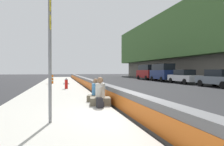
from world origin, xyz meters
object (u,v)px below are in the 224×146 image
object	(u,v)px
construction_barrel	(51,79)
parked_car_fourth	(184,77)
route_sign_post	(50,49)
seated_person_middle	(96,94)
backpack	(100,103)
parked_car_midline	(163,72)
parked_car_third	(219,78)
fire_hydrant	(66,83)
parked_car_far	(147,72)
seated_person_foreground	(100,96)

from	to	relation	value
construction_barrel	parked_car_fourth	bearing A→B (deg)	-96.72
route_sign_post	seated_person_middle	bearing A→B (deg)	-27.38
backpack	parked_car_midline	bearing A→B (deg)	-34.11
seated_person_middle	parked_car_third	size ratio (longest dim) A/B	0.24
parked_car_third	construction_barrel	bearing A→B (deg)	64.78
seated_person_middle	parked_car_third	distance (m)	14.48
seated_person_middle	parked_car_third	bearing A→B (deg)	-63.27
route_sign_post	fire_hydrant	world-z (taller)	route_sign_post
seated_person_middle	parked_car_far	distance (m)	26.45
parked_car_fourth	parked_car_midline	distance (m)	5.45
seated_person_middle	parked_car_far	size ratio (longest dim) A/B	0.21
route_sign_post	backpack	world-z (taller)	route_sign_post
seated_person_middle	parked_car_midline	size ratio (longest dim) A/B	0.21
fire_hydrant	parked_car_fourth	distance (m)	14.92
route_sign_post	fire_hydrant	bearing A→B (deg)	-3.81
backpack	parked_car_midline	world-z (taller)	parked_car_midline
parked_car_third	parked_car_far	distance (m)	16.53
fire_hydrant	seated_person_middle	size ratio (longest dim) A/B	0.81
seated_person_middle	backpack	bearing A→B (deg)	175.55
seated_person_foreground	parked_car_third	bearing A→B (deg)	-59.40
seated_person_middle	construction_barrel	xyz separation A→B (m)	(13.87, 2.69, 0.14)
parked_car_third	parked_car_midline	world-z (taller)	parked_car_midline
seated_person_foreground	parked_car_fourth	size ratio (longest dim) A/B	0.26
fire_hydrant	construction_barrel	xyz separation A→B (m)	(6.79, 1.49, 0.03)
parked_car_fourth	parked_car_midline	bearing A→B (deg)	-0.62
seated_person_foreground	construction_barrel	distance (m)	15.25
backpack	construction_barrel	world-z (taller)	construction_barrel
route_sign_post	parked_car_fourth	xyz separation A→B (m)	(15.75, -14.78, -1.35)
route_sign_post	parked_car_far	xyz separation A→B (m)	(26.75, -14.88, -0.86)
parked_car_fourth	backpack	bearing A→B (deg)	136.81
route_sign_post	seated_person_foreground	world-z (taller)	route_sign_post
parked_car_third	parked_car_midline	size ratio (longest dim) A/B	0.88
route_sign_post	seated_person_foreground	bearing A→B (deg)	-36.78
parked_car_far	seated_person_foreground	bearing A→B (deg)	151.81
parked_car_fourth	fire_hydrant	bearing A→B (deg)	109.41
fire_hydrant	seated_person_foreground	bearing A→B (deg)	-171.64
construction_barrel	parked_car_third	xyz separation A→B (m)	(-7.36, -15.63, 0.24)
backpack	parked_car_third	xyz separation A→B (m)	(8.33, -13.07, 0.53)
backpack	parked_car_fourth	world-z (taller)	parked_car_fourth
fire_hydrant	parked_car_third	world-z (taller)	parked_car_third
route_sign_post	fire_hydrant	size ratio (longest dim) A/B	4.09
backpack	route_sign_post	bearing A→B (deg)	136.81
backpack	parked_car_fourth	distance (m)	19.01
seated_person_foreground	construction_barrel	xyz separation A→B (m)	(15.01, 2.70, 0.11)
fire_hydrant	parked_car_far	distance (m)	21.35
construction_barrel	parked_car_third	size ratio (longest dim) A/B	0.21
seated_person_middle	construction_barrel	world-z (taller)	seated_person_middle
fire_hydrant	seated_person_middle	bearing A→B (deg)	-170.35
parked_car_third	route_sign_post	bearing A→B (deg)	124.54
fire_hydrant	parked_car_midline	world-z (taller)	parked_car_midline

